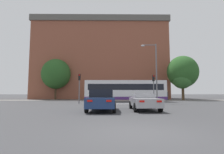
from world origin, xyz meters
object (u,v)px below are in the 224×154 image
(traffic_light_near_left, at_px, (79,83))
(pedestrian_waiting, at_px, (167,94))
(car_roadster_right, at_px, (144,102))
(traffic_light_near_right, at_px, (154,84))
(car_saloon_left, at_px, (102,100))
(bus_crossing_lead, at_px, (125,90))
(street_lamp_junction, at_px, (154,67))

(traffic_light_near_left, xyz_separation_m, pedestrian_waiting, (14.59, 11.18, -1.43))
(car_roadster_right, distance_m, traffic_light_near_right, 9.22)
(pedestrian_waiting, bearing_deg, traffic_light_near_right, 68.82)
(car_saloon_left, relative_size, car_roadster_right, 1.03)
(traffic_light_near_left, xyz_separation_m, traffic_light_near_right, (9.37, 0.31, -0.05))
(car_roadster_right, bearing_deg, pedestrian_waiting, 67.39)
(car_saloon_left, relative_size, bus_crossing_lead, 0.38)
(traffic_light_near_left, bearing_deg, traffic_light_near_right, 1.92)
(car_saloon_left, xyz_separation_m, bus_crossing_lead, (2.93, 13.66, 0.94))
(bus_crossing_lead, distance_m, street_lamp_junction, 6.21)
(pedestrian_waiting, bearing_deg, car_saloon_left, 64.70)
(bus_crossing_lead, distance_m, pedestrian_waiting, 10.49)
(bus_crossing_lead, height_order, traffic_light_near_right, traffic_light_near_right)
(traffic_light_near_left, bearing_deg, bus_crossing_lead, 38.96)
(traffic_light_near_right, bearing_deg, car_saloon_left, -124.34)
(bus_crossing_lead, height_order, pedestrian_waiting, bus_crossing_lead)
(street_lamp_junction, height_order, pedestrian_waiting, street_lamp_junction)
(traffic_light_near_right, bearing_deg, car_roadster_right, -108.87)
(pedestrian_waiting, bearing_deg, bus_crossing_lead, 40.81)
(bus_crossing_lead, bearing_deg, traffic_light_near_left, -51.04)
(car_saloon_left, bearing_deg, bus_crossing_lead, 78.95)
(car_saloon_left, xyz_separation_m, car_roadster_right, (3.23, 0.44, -0.13))
(traffic_light_near_left, bearing_deg, pedestrian_waiting, 37.46)
(traffic_light_near_right, distance_m, pedestrian_waiting, 12.14)
(bus_crossing_lead, bearing_deg, pedestrian_waiting, 126.33)
(traffic_light_near_left, height_order, traffic_light_near_right, traffic_light_near_left)
(car_roadster_right, bearing_deg, car_saloon_left, -172.01)
(traffic_light_near_right, distance_m, street_lamp_junction, 2.29)
(street_lamp_junction, bearing_deg, traffic_light_near_left, -175.69)
(bus_crossing_lead, xyz_separation_m, street_lamp_junction, (3.41, -4.26, 2.98))
(car_roadster_right, bearing_deg, bus_crossing_lead, 91.41)
(car_saloon_left, bearing_deg, street_lamp_junction, 57.09)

